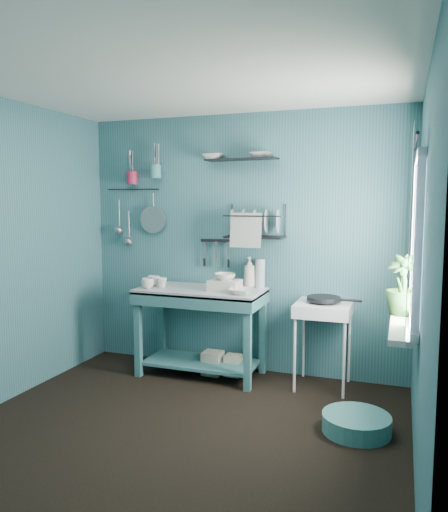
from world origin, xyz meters
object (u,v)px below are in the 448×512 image
(utensil_cup_magenta, at_px, (132,178))
(dish_rack, at_px, (255,221))
(soap_bottle, at_px, (249,272))
(storage_tin_large, at_px, (213,363))
(storage_tin_small, at_px, (233,365))
(utensil_cup_teal, at_px, (156,171))
(colander, at_px, (153,220))
(mug_mid, at_px, (162,283))
(hotplate_stand, at_px, (323,345))
(mug_right, at_px, (154,281))
(wash_tub, at_px, (225,285))
(water_bottle, at_px, (260,274))
(frying_pan, at_px, (324,299))
(floor_basin, at_px, (356,424))
(potted_plant, at_px, (403,285))
(work_counter, at_px, (201,332))
(mug_left, at_px, (148,283))

(utensil_cup_magenta, bearing_deg, dish_rack, -2.15)
(soap_bottle, height_order, storage_tin_large, soap_bottle)
(dish_rack, relative_size, storage_tin_small, 2.75)
(utensil_cup_teal, distance_m, colander, 0.49)
(mug_mid, distance_m, hotplate_stand, 1.61)
(storage_tin_large, bearing_deg, hotplate_stand, 1.24)
(mug_mid, distance_m, mug_right, 0.13)
(wash_tub, height_order, storage_tin_small, wash_tub)
(mug_mid, relative_size, wash_tub, 0.36)
(utensil_cup_magenta, relative_size, storage_tin_small, 0.65)
(mug_right, bearing_deg, water_bottle, 12.17)
(soap_bottle, xyz_separation_m, utensil_cup_teal, (-1.00, 0.04, 0.97))
(utensil_cup_magenta, bearing_deg, frying_pan, -4.65)
(mug_mid, relative_size, frying_pan, 0.33)
(wash_tub, relative_size, floor_basin, 0.57)
(mug_mid, distance_m, potted_plant, 2.22)
(work_counter, distance_m, mug_left, 0.69)
(utensil_cup_magenta, height_order, potted_plant, utensil_cup_magenta)
(wash_tub, xyz_separation_m, water_bottle, (0.27, 0.24, 0.09))
(wash_tub, bearing_deg, work_counter, 175.43)
(wash_tub, distance_m, potted_plant, 1.62)
(wash_tub, distance_m, dish_rack, 0.66)
(colander, bearing_deg, mug_mid, -51.69)
(potted_plant, height_order, storage_tin_large, potted_plant)
(wash_tub, bearing_deg, utensil_cup_teal, 162.93)
(water_bottle, bearing_deg, mug_right, -167.83)
(dish_rack, bearing_deg, storage_tin_small, -150.86)
(mug_left, bearing_deg, storage_tin_large, 19.90)
(utensil_cup_magenta, xyz_separation_m, storage_tin_large, (0.95, -0.19, -1.80))
(utensil_cup_magenta, distance_m, storage_tin_small, 2.15)
(utensil_cup_teal, xyz_separation_m, floor_basin, (2.10, -0.98, -1.90))
(soap_bottle, bearing_deg, dish_rack, -14.24)
(work_counter, relative_size, frying_pan, 3.96)
(soap_bottle, xyz_separation_m, hotplate_stand, (0.73, -0.13, -0.61))
(hotplate_stand, bearing_deg, work_counter, -176.74)
(mug_left, bearing_deg, wash_tub, 10.86)
(utensil_cup_teal, bearing_deg, frying_pan, -5.38)
(work_counter, xyz_separation_m, storage_tin_small, (0.30, 0.08, -0.32))
(dish_rack, xyz_separation_m, storage_tin_large, (-0.38, -0.14, -1.37))
(work_counter, xyz_separation_m, frying_pan, (1.15, 0.07, 0.39))
(storage_tin_large, bearing_deg, soap_bottle, 25.11)
(mug_right, distance_m, hotplate_stand, 1.72)
(work_counter, relative_size, mug_right, 9.65)
(water_bottle, bearing_deg, mug_mid, -162.72)
(mug_mid, xyz_separation_m, soap_bottle, (0.80, 0.26, 0.10))
(work_counter, xyz_separation_m, utensil_cup_teal, (-0.58, 0.24, 1.54))
(utensil_cup_magenta, distance_m, potted_plant, 2.87)
(water_bottle, relative_size, hotplate_stand, 0.36)
(mug_left, distance_m, storage_tin_small, 1.14)
(soap_bottle, bearing_deg, water_bottle, 11.31)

